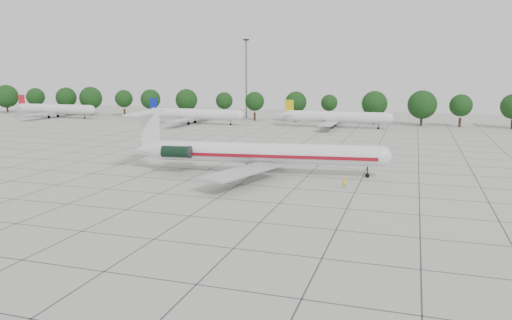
{
  "coord_description": "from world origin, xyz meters",
  "views": [
    {
      "loc": [
        22.79,
        -63.92,
        15.81
      ],
      "look_at": [
        2.35,
        0.53,
        3.5
      ],
      "focal_mm": 35.0,
      "sensor_mm": 36.0,
      "label": 1
    }
  ],
  "objects_px": {
    "main_airliner": "(253,152)",
    "bg_airliner_c": "(336,117)",
    "floodlight_mast": "(246,74)",
    "bg_airliner_a": "(55,109)",
    "bg_airliner_b": "(194,114)",
    "ground_crew": "(344,182)"
  },
  "relations": [
    {
      "from": "ground_crew",
      "to": "main_airliner",
      "type": "bearing_deg",
      "value": -35.09
    },
    {
      "from": "bg_airliner_a",
      "to": "bg_airliner_b",
      "type": "xyz_separation_m",
      "value": [
        52.0,
        -3.76,
        0.0
      ]
    },
    {
      "from": "floodlight_mast",
      "to": "ground_crew",
      "type": "bearing_deg",
      "value": -63.73
    },
    {
      "from": "bg_airliner_a",
      "to": "main_airliner",
      "type": "bearing_deg",
      "value": -36.07
    },
    {
      "from": "main_airliner",
      "to": "bg_airliner_c",
      "type": "bearing_deg",
      "value": 79.74
    },
    {
      "from": "bg_airliner_b",
      "to": "bg_airliner_a",
      "type": "bearing_deg",
      "value": 175.87
    },
    {
      "from": "bg_airliner_a",
      "to": "bg_airliner_b",
      "type": "distance_m",
      "value": 52.14
    },
    {
      "from": "ground_crew",
      "to": "bg_airliner_c",
      "type": "height_order",
      "value": "bg_airliner_c"
    },
    {
      "from": "bg_airliner_c",
      "to": "floodlight_mast",
      "type": "distance_m",
      "value": 39.3
    },
    {
      "from": "bg_airliner_b",
      "to": "floodlight_mast",
      "type": "relative_size",
      "value": 1.11
    },
    {
      "from": "bg_airliner_b",
      "to": "bg_airliner_c",
      "type": "xyz_separation_m",
      "value": [
        41.05,
        3.37,
        0.0
      ]
    },
    {
      "from": "floodlight_mast",
      "to": "main_airliner",
      "type": "bearing_deg",
      "value": -70.62
    },
    {
      "from": "floodlight_mast",
      "to": "bg_airliner_c",
      "type": "bearing_deg",
      "value": -30.35
    },
    {
      "from": "bg_airliner_a",
      "to": "floodlight_mast",
      "type": "bearing_deg",
      "value": 17.09
    },
    {
      "from": "ground_crew",
      "to": "floodlight_mast",
      "type": "distance_m",
      "value": 101.15
    },
    {
      "from": "bg_airliner_a",
      "to": "bg_airliner_b",
      "type": "bearing_deg",
      "value": -4.13
    },
    {
      "from": "bg_airliner_b",
      "to": "ground_crew",
      "type": "bearing_deg",
      "value": -51.89
    },
    {
      "from": "bg_airliner_a",
      "to": "bg_airliner_c",
      "type": "xyz_separation_m",
      "value": [
        93.06,
        -0.38,
        0.0
      ]
    },
    {
      "from": "floodlight_mast",
      "to": "bg_airliner_a",
      "type": "bearing_deg",
      "value": -162.91
    },
    {
      "from": "bg_airliner_c",
      "to": "floodlight_mast",
      "type": "height_order",
      "value": "floodlight_mast"
    },
    {
      "from": "main_airliner",
      "to": "bg_airliner_c",
      "type": "relative_size",
      "value": 1.4
    },
    {
      "from": "ground_crew",
      "to": "bg_airliner_a",
      "type": "xyz_separation_m",
      "value": [
        -104.95,
        71.27,
        2.1
      ]
    }
  ]
}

